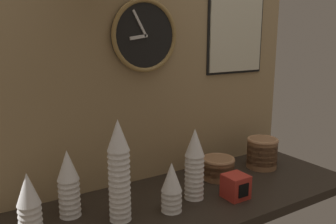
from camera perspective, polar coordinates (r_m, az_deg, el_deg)
name	(u,v)px	position (r m, az deg, el deg)	size (l,w,h in m)	color
ground_plane	(180,202)	(1.51, 1.98, -14.25)	(1.60, 0.56, 0.04)	black
wall_tiled_back	(148,65)	(1.58, -3.27, 7.56)	(1.60, 0.03, 1.05)	tan
cup_stack_center	(172,187)	(1.36, 0.57, -11.92)	(0.08, 0.08, 0.19)	white
cup_stack_far_left	(29,203)	(1.31, -21.42, -13.40)	(0.08, 0.08, 0.21)	white
cup_stack_center_right	(194,164)	(1.45, 4.27, -8.29)	(0.08, 0.08, 0.29)	white
cup_stack_left	(69,183)	(1.37, -15.66, -10.97)	(0.08, 0.08, 0.25)	white
cup_stack_center_left	(119,171)	(1.28, -7.86, -9.32)	(0.08, 0.08, 0.37)	white
bowl_stack_far_right	(262,152)	(1.85, 14.86, -6.23)	(0.15, 0.15, 0.15)	#996B47
bowl_stack_right	(218,167)	(1.68, 8.03, -8.74)	(0.15, 0.15, 0.10)	#996B47
wall_clock	(145,36)	(1.54, -3.73, 12.11)	(0.31, 0.03, 0.31)	black
menu_board	(236,26)	(1.85, 10.92, 13.42)	(0.36, 0.01, 0.47)	black
napkin_dispenser	(236,186)	(1.51, 10.80, -11.64)	(0.09, 0.09, 0.10)	red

